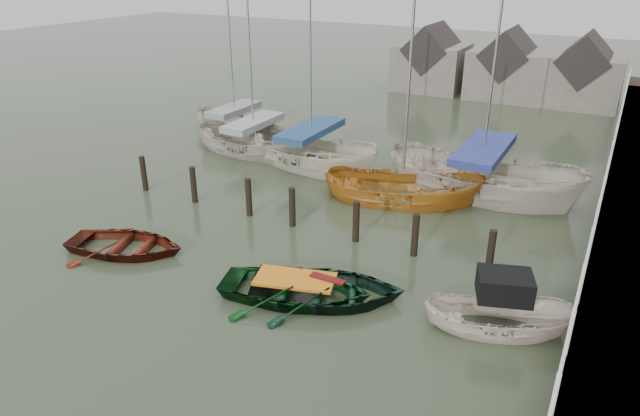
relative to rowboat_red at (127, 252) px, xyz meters
The scene contains 12 objects.
ground 4.95m from the rowboat_red, 13.01° to the left, with size 120.00×120.00×0.00m, color #343D27.
mooring_pilings 5.56m from the rowboat_red, 47.97° to the left, with size 13.72×0.22×1.80m.
far_sheds 27.76m from the rowboat_red, 78.22° to the left, with size 14.00×4.08×4.39m.
rowboat_red is the anchor object (origin of this frame).
rowboat_green 6.03m from the rowboat_red, ahead, with size 2.95×4.12×0.85m, color black.
rowboat_dkgreen 6.85m from the rowboat_red, ahead, with size 2.97×4.16×0.86m, color black.
motorboat 11.28m from the rowboat_red, ahead, with size 3.91×2.48×2.20m.
sailboat_a 10.18m from the rowboat_red, 101.26° to the left, with size 6.42×2.64×11.76m.
sailboat_b 9.82m from the rowboat_red, 83.02° to the left, with size 7.48×4.08×12.72m.
sailboat_c 10.07m from the rowboat_red, 52.44° to the left, with size 6.39×3.79×9.83m.
sailboat_d 13.23m from the rowboat_red, 49.81° to the left, with size 8.21×4.03×12.71m.
sailboat_e 12.60m from the rowboat_red, 110.50° to the left, with size 6.37×4.04×9.22m.
Camera 1 is at (8.07, -12.11, 8.61)m, focal length 32.00 mm.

